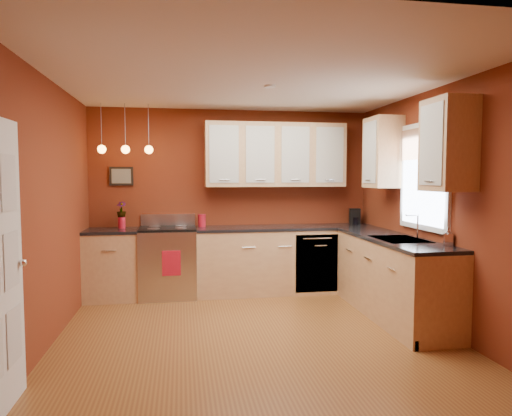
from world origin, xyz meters
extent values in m
plane|color=brown|center=(0.00, 0.00, 0.00)|extent=(4.20, 4.20, 0.00)
cube|color=silver|center=(0.00, 0.00, 2.60)|extent=(4.00, 4.20, 0.02)
cube|color=maroon|center=(0.00, 2.10, 1.30)|extent=(4.00, 0.02, 2.60)
cube|color=maroon|center=(0.00, -2.10, 1.30)|extent=(4.00, 0.02, 2.60)
cube|color=maroon|center=(-2.00, 0.00, 1.30)|extent=(0.02, 4.20, 2.60)
cube|color=maroon|center=(2.00, 0.00, 1.30)|extent=(0.02, 4.20, 2.60)
cube|color=tan|center=(-1.65, 1.80, 0.45)|extent=(0.70, 0.60, 0.90)
cube|color=tan|center=(0.73, 1.80, 0.45)|extent=(2.54, 0.60, 0.90)
cube|color=tan|center=(1.70, 0.45, 0.45)|extent=(0.60, 2.10, 0.90)
cube|color=black|center=(-1.65, 1.80, 0.92)|extent=(0.70, 0.62, 0.04)
cube|color=black|center=(0.73, 1.80, 0.92)|extent=(2.54, 0.62, 0.04)
cube|color=black|center=(1.70, 0.45, 0.92)|extent=(0.62, 2.10, 0.04)
cube|color=silver|center=(-0.92, 1.80, 0.46)|extent=(0.76, 0.64, 0.92)
cube|color=black|center=(-0.92, 1.50, 0.48)|extent=(0.55, 0.02, 0.32)
cylinder|color=silver|center=(-0.92, 1.49, 0.72)|extent=(0.60, 0.02, 0.02)
cube|color=black|center=(-0.92, 1.80, 0.94)|extent=(0.76, 0.60, 0.03)
cylinder|color=#939398|center=(-1.10, 1.66, 0.95)|extent=(0.16, 0.16, 0.01)
cylinder|color=#939398|center=(-0.74, 1.66, 0.95)|extent=(0.16, 0.16, 0.01)
cylinder|color=#939398|center=(-1.10, 1.94, 0.95)|extent=(0.16, 0.16, 0.01)
cylinder|color=#939398|center=(-0.74, 1.94, 0.95)|extent=(0.16, 0.16, 0.01)
cube|color=silver|center=(-0.92, 2.10, 1.03)|extent=(0.76, 0.04, 0.16)
cube|color=silver|center=(1.10, 1.51, 0.45)|extent=(0.60, 0.02, 0.80)
cube|color=#939398|center=(1.70, 0.30, 0.92)|extent=(0.50, 0.70, 0.05)
cube|color=black|center=(1.70, 0.47, 0.91)|extent=(0.42, 0.30, 0.02)
cube|color=black|center=(1.70, 0.13, 0.91)|extent=(0.42, 0.30, 0.02)
cylinder|color=white|center=(1.92, 0.30, 1.08)|extent=(0.02, 0.02, 0.28)
cylinder|color=white|center=(1.85, 0.30, 1.21)|extent=(0.16, 0.02, 0.02)
cube|color=white|center=(1.98, 0.30, 1.65)|extent=(0.04, 1.02, 1.22)
cube|color=white|center=(1.97, 0.30, 1.65)|extent=(0.01, 0.90, 1.10)
cube|color=#9C704E|center=(1.95, 0.30, 2.02)|extent=(0.02, 0.96, 0.36)
cube|color=silver|center=(-1.94, -1.02, 1.60)|extent=(0.00, 0.28, 0.40)
cube|color=silver|center=(-1.94, -1.02, 1.05)|extent=(0.00, 0.28, 0.40)
cube|color=silver|center=(-1.94, -1.02, 0.50)|extent=(0.00, 0.28, 0.40)
sphere|color=white|center=(-1.91, -0.87, 1.00)|extent=(0.06, 0.06, 0.06)
cube|color=tan|center=(0.60, 1.93, 1.95)|extent=(2.00, 0.35, 0.90)
cube|color=tan|center=(1.82, 0.32, 1.95)|extent=(0.35, 1.95, 0.90)
cube|color=black|center=(-1.55, 2.08, 1.65)|extent=(0.32, 0.03, 0.26)
cylinder|color=#939398|center=(-1.75, 1.75, 2.30)|extent=(0.01, 0.01, 0.60)
sphere|color=#FFA53F|center=(-1.75, 1.75, 2.00)|extent=(0.11, 0.11, 0.11)
cylinder|color=#939398|center=(-1.45, 1.75, 2.30)|extent=(0.01, 0.01, 0.60)
sphere|color=#FFA53F|center=(-1.45, 1.75, 2.00)|extent=(0.11, 0.11, 0.11)
cylinder|color=#939398|center=(-1.15, 1.75, 2.30)|extent=(0.01, 0.01, 0.60)
sphere|color=#FFA53F|center=(-1.15, 1.75, 2.00)|extent=(0.11, 0.11, 0.11)
cylinder|color=#B41325|center=(-0.45, 1.94, 1.02)|extent=(0.11, 0.11, 0.16)
cylinder|color=#B41325|center=(-0.45, 1.94, 1.11)|extent=(0.11, 0.11, 0.02)
cylinder|color=#B41325|center=(-1.54, 1.90, 1.02)|extent=(0.10, 0.10, 0.15)
imported|color=#B41325|center=(-1.54, 1.90, 1.19)|extent=(0.15, 0.15, 0.23)
cube|color=black|center=(1.80, 1.92, 1.06)|extent=(0.19, 0.17, 0.23)
cylinder|color=black|center=(1.80, 1.87, 0.99)|extent=(0.11, 0.11, 0.11)
imported|color=white|center=(1.95, -0.25, 1.03)|extent=(0.11, 0.11, 0.19)
cube|color=#B41325|center=(-0.87, 1.47, 0.52)|extent=(0.24, 0.02, 0.33)
camera|label=1|loc=(-0.73, -4.48, 1.64)|focal=32.00mm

